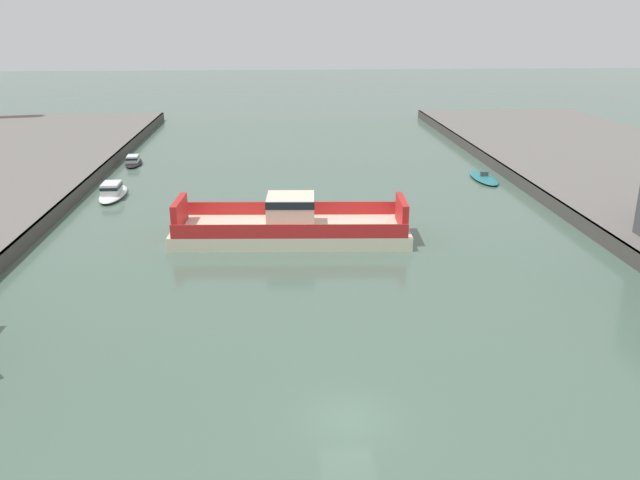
% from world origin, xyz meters
% --- Properties ---
extents(ground_plane, '(400.00, 400.00, 0.00)m').
position_xyz_m(ground_plane, '(0.00, 0.00, 0.00)').
color(ground_plane, '#4C6656').
extents(chain_ferry, '(19.03, 7.46, 3.59)m').
position_xyz_m(chain_ferry, '(-1.91, 24.98, 1.09)').
color(chain_ferry, beige).
rests_on(chain_ferry, ground).
extents(moored_boat_near_left, '(2.44, 7.13, 1.56)m').
position_xyz_m(moored_boat_near_left, '(-19.20, 38.90, 0.58)').
color(moored_boat_near_left, white).
rests_on(moored_boat_near_left, ground).
extents(moored_boat_near_right, '(2.42, 7.01, 0.90)m').
position_xyz_m(moored_boat_near_right, '(19.73, 43.68, 0.21)').
color(moored_boat_near_right, '#237075').
rests_on(moored_boat_near_right, ground).
extents(moored_boat_mid_left, '(2.27, 5.80, 1.17)m').
position_xyz_m(moored_boat_mid_left, '(-20.23, 53.97, 0.44)').
color(moored_boat_mid_left, black).
rests_on(moored_boat_mid_left, ground).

